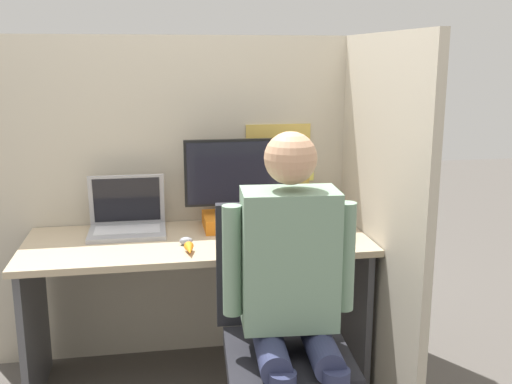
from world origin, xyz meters
TOP-DOWN VIEW (x-y plane):
  - cubicle_panel_back at (0.00, 0.66)m, footprint 2.09×0.05m
  - cubicle_panel_right at (0.82, 0.25)m, footprint 0.04×1.26m
  - desk at (0.00, 0.32)m, footprint 1.59×0.64m
  - paper_box at (0.22, 0.47)m, footprint 0.36×0.25m
  - monitor at (0.22, 0.47)m, footprint 0.54×0.22m
  - laptop at (-0.33, 0.47)m, footprint 0.36×0.26m
  - mouse at (-0.06, 0.23)m, footprint 0.06×0.04m
  - stapler at (0.68, 0.22)m, footprint 0.04×0.14m
  - carrot_toy at (-0.05, 0.10)m, footprint 0.04×0.12m
  - office_chair at (0.27, -0.28)m, footprint 0.53×0.57m
  - person at (0.28, -0.43)m, footprint 0.48×0.41m
  - coffee_mug at (0.58, 0.43)m, footprint 0.09×0.09m

SIDE VIEW (x-z plane):
  - office_chair at x=0.27m, z-range 0.03..1.02m
  - desk at x=0.00m, z-range 0.19..0.92m
  - mouse at x=-0.06m, z-range 0.72..0.76m
  - carrot_toy at x=-0.05m, z-range 0.72..0.77m
  - stapler at x=0.68m, z-range 0.72..0.78m
  - paper_box at x=0.22m, z-range 0.72..0.79m
  - person at x=0.28m, z-range 0.11..1.42m
  - coffee_mug at x=0.58m, z-range 0.72..0.81m
  - laptop at x=-0.33m, z-range 0.64..0.91m
  - cubicle_panel_right at x=0.82m, z-range 0.00..1.66m
  - cubicle_panel_back at x=0.00m, z-range 0.00..1.66m
  - monitor at x=0.22m, z-range 0.79..1.17m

